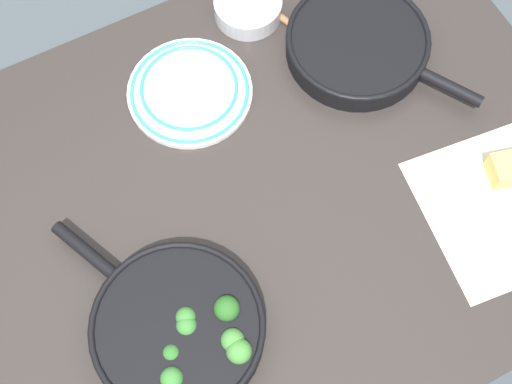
{
  "coord_description": "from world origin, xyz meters",
  "views": [
    {
      "loc": [
        -0.24,
        -0.46,
        1.97
      ],
      "look_at": [
        0.0,
        0.0,
        0.74
      ],
      "focal_mm": 50.0,
      "sensor_mm": 36.0,
      "label": 1
    }
  ],
  "objects_px": {
    "wooden_spoon": "(287,22)",
    "prep_bowl_steel": "(248,7)",
    "skillet_eggs": "(358,44)",
    "dinner_plate_stack": "(190,90)",
    "skillet_broccoli": "(179,328)"
  },
  "relations": [
    {
      "from": "skillet_eggs",
      "to": "prep_bowl_steel",
      "type": "height_order",
      "value": "skillet_eggs"
    },
    {
      "from": "dinner_plate_stack",
      "to": "skillet_eggs",
      "type": "bearing_deg",
      "value": -11.29
    },
    {
      "from": "skillet_broccoli",
      "to": "dinner_plate_stack",
      "type": "bearing_deg",
      "value": -50.95
    },
    {
      "from": "wooden_spoon",
      "to": "prep_bowl_steel",
      "type": "distance_m",
      "value": 0.09
    },
    {
      "from": "skillet_broccoli",
      "to": "wooden_spoon",
      "type": "relative_size",
      "value": 1.16
    },
    {
      "from": "skillet_broccoli",
      "to": "dinner_plate_stack",
      "type": "distance_m",
      "value": 0.48
    },
    {
      "from": "skillet_eggs",
      "to": "prep_bowl_steel",
      "type": "xyz_separation_m",
      "value": [
        -0.15,
        0.19,
        -0.01
      ]
    },
    {
      "from": "wooden_spoon",
      "to": "dinner_plate_stack",
      "type": "height_order",
      "value": "dinner_plate_stack"
    },
    {
      "from": "skillet_broccoli",
      "to": "dinner_plate_stack",
      "type": "xyz_separation_m",
      "value": [
        0.22,
        0.43,
        -0.02
      ]
    },
    {
      "from": "skillet_eggs",
      "to": "wooden_spoon",
      "type": "bearing_deg",
      "value": -174.94
    },
    {
      "from": "dinner_plate_stack",
      "to": "prep_bowl_steel",
      "type": "bearing_deg",
      "value": 31.85
    },
    {
      "from": "wooden_spoon",
      "to": "dinner_plate_stack",
      "type": "xyz_separation_m",
      "value": [
        -0.25,
        -0.06,
        0.01
      ]
    },
    {
      "from": "wooden_spoon",
      "to": "dinner_plate_stack",
      "type": "bearing_deg",
      "value": -96.78
    },
    {
      "from": "skillet_eggs",
      "to": "dinner_plate_stack",
      "type": "bearing_deg",
      "value": -132.46
    },
    {
      "from": "skillet_broccoli",
      "to": "dinner_plate_stack",
      "type": "height_order",
      "value": "skillet_broccoli"
    }
  ]
}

